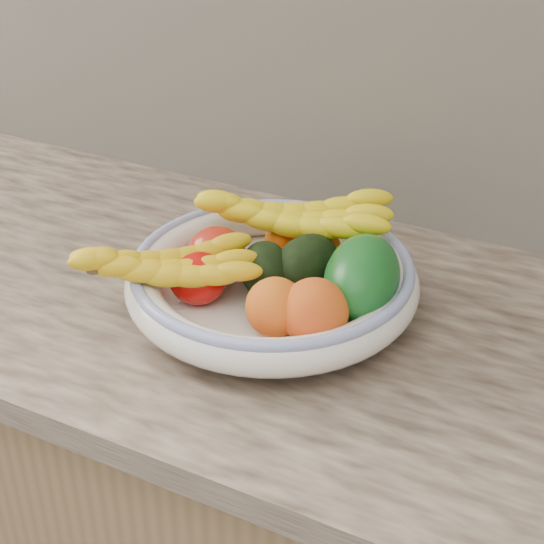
{
  "coord_description": "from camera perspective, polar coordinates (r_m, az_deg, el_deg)",
  "views": [
    {
      "loc": [
        0.43,
        0.82,
        1.53
      ],
      "look_at": [
        0.0,
        1.66,
        0.96
      ],
      "focal_mm": 55.0,
      "sensor_mm": 36.0,
      "label": 1
    }
  ],
  "objects": [
    {
      "name": "fruit_bowl",
      "position": [
        1.11,
        -0.0,
        -0.51
      ],
      "size": [
        0.39,
        0.39,
        0.08
      ],
      "color": "white",
      "rests_on": "kitchen_counter"
    },
    {
      "name": "tomato_left",
      "position": [
        1.14,
        -3.81,
        1.29
      ],
      "size": [
        0.1,
        0.1,
        0.07
      ],
      "primitive_type": "ellipsoid",
      "rotation": [
        0.0,
        0.0,
        0.27
      ],
      "color": "#B31F11",
      "rests_on": "fruit_bowl"
    },
    {
      "name": "peach_right",
      "position": [
        1.01,
        2.93,
        -2.74
      ],
      "size": [
        0.09,
        0.09,
        0.08
      ],
      "primitive_type": "ellipsoid",
      "rotation": [
        0.0,
        0.0,
        0.1
      ],
      "color": "orange",
      "rests_on": "fruit_bowl"
    },
    {
      "name": "peach_front",
      "position": [
        1.02,
        0.23,
        -2.41
      ],
      "size": [
        0.09,
        0.09,
        0.07
      ],
      "primitive_type": "ellipsoid",
      "rotation": [
        0.0,
        0.0,
        -0.26
      ],
      "color": "orange",
      "rests_on": "fruit_bowl"
    },
    {
      "name": "banana_bunch_front",
      "position": [
        1.07,
        -7.25,
        0.09
      ],
      "size": [
        0.26,
        0.24,
        0.07
      ],
      "primitive_type": null,
      "rotation": [
        0.0,
        0.0,
        0.66
      ],
      "color": "yellow",
      "rests_on": "fruit_bowl"
    },
    {
      "name": "avocado_right",
      "position": [
        1.11,
        2.36,
        0.54
      ],
      "size": [
        0.09,
        0.12,
        0.08
      ],
      "primitive_type": "ellipsoid",
      "rotation": [
        0.0,
        0.0,
        -0.15
      ],
      "color": "black",
      "rests_on": "fruit_bowl"
    },
    {
      "name": "clementine_back_left",
      "position": [
        1.19,
        0.67,
        2.18
      ],
      "size": [
        0.07,
        0.07,
        0.05
      ],
      "primitive_type": "ellipsoid",
      "rotation": [
        0.0,
        0.0,
        -0.41
      ],
      "color": "orange",
      "rests_on": "fruit_bowl"
    },
    {
      "name": "clementine_back_mid",
      "position": [
        1.15,
        1.96,
        1.07
      ],
      "size": [
        0.06,
        0.06,
        0.05
      ],
      "primitive_type": "ellipsoid",
      "rotation": [
        0.0,
        0.0,
        -0.25
      ],
      "color": "#FF5705",
      "rests_on": "fruit_bowl"
    },
    {
      "name": "clementine_back_right",
      "position": [
        1.18,
        3.58,
        1.84
      ],
      "size": [
        0.06,
        0.06,
        0.04
      ],
      "primitive_type": "ellipsoid",
      "rotation": [
        0.0,
        0.0,
        0.25
      ],
      "color": "#DB6504",
      "rests_on": "fruit_bowl"
    },
    {
      "name": "avocado_center",
      "position": [
        1.1,
        -0.49,
        0.22
      ],
      "size": [
        0.1,
        0.12,
        0.07
      ],
      "primitive_type": "ellipsoid",
      "rotation": [
        0.0,
        0.0,
        0.49
      ],
      "color": "black",
      "rests_on": "fruit_bowl"
    },
    {
      "name": "tomato_near_left",
      "position": [
        1.09,
        -5.09,
        -0.4
      ],
      "size": [
        0.08,
        0.08,
        0.07
      ],
      "primitive_type": "ellipsoid",
      "rotation": [
        0.0,
        0.0,
        -0.0
      ],
      "color": "#BE0A07",
      "rests_on": "fruit_bowl"
    },
    {
      "name": "green_mango",
      "position": [
        1.06,
        6.16,
        -0.42
      ],
      "size": [
        0.15,
        0.17,
        0.13
      ],
      "primitive_type": "ellipsoid",
      "rotation": [
        0.0,
        0.31,
        0.23
      ],
      "color": "#0E4D17",
      "rests_on": "fruit_bowl"
    },
    {
      "name": "banana_bunch_back",
      "position": [
        1.16,
        1.4,
        3.44
      ],
      "size": [
        0.31,
        0.2,
        0.08
      ],
      "primitive_type": null,
      "rotation": [
        0.0,
        0.0,
        0.32
      ],
      "color": "yellow",
      "rests_on": "fruit_bowl"
    },
    {
      "name": "kitchen_counter",
      "position": [
        1.44,
        0.48,
        -16.66
      ],
      "size": [
        2.44,
        0.66,
        1.4
      ],
      "color": "brown",
      "rests_on": "ground"
    }
  ]
}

